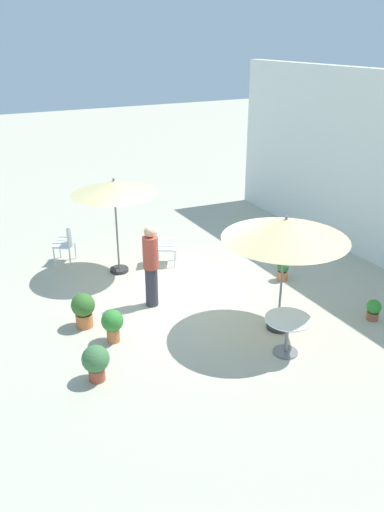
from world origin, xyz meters
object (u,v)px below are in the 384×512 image
(patio_chair_0, at_px, (163,244))
(potted_plant_4, at_px, (113,323))
(patio_umbrella_0, at_px, (114,188))
(patio_umbrella_1, at_px, (286,230))
(cafe_table_0, at_px, (287,329))
(potted_plant_2, at_px, (83,309))
(potted_plant_3, at_px, (283,270))
(standing_person, at_px, (151,265))
(patio_chair_1, at_px, (67,242))
(potted_plant_1, at_px, (374,309))
(potted_plant_0, at_px, (96,361))

(patio_chair_0, height_order, potted_plant_4, patio_chair_0)
(patio_umbrella_0, xyz_separation_m, patio_umbrella_1, (3.83, 1.85, -0.02))
(cafe_table_0, bearing_deg, potted_plant_2, -130.79)
(patio_chair_0, relative_size, potted_plant_3, 1.94)
(potted_plant_2, bearing_deg, standing_person, 96.96)
(patio_umbrella_0, distance_m, cafe_table_0, 5.04)
(patio_umbrella_1, distance_m, patio_chair_1, 5.85)
(potted_plant_1, bearing_deg, potted_plant_4, -108.63)
(potted_plant_0, distance_m, potted_plant_1, 5.50)
(patio_chair_0, bearing_deg, patio_umbrella_1, 10.98)
(patio_umbrella_0, xyz_separation_m, potted_plant_1, (4.42, 3.72, -1.81))
(potted_plant_0, height_order, standing_person, standing_person)
(patio_chair_1, relative_size, potted_plant_1, 2.18)
(potted_plant_1, height_order, potted_plant_2, potted_plant_2)
(potted_plant_3, distance_m, potted_plant_4, 4.35)
(patio_umbrella_1, height_order, potted_plant_1, patio_umbrella_1)
(potted_plant_3, bearing_deg, potted_plant_0, -72.04)
(patio_umbrella_1, bearing_deg, potted_plant_2, -118.41)
(patio_chair_0, distance_m, potted_plant_3, 2.97)
(cafe_table_0, xyz_separation_m, potted_plant_4, (-1.77, -2.60, -0.12))
(patio_umbrella_0, xyz_separation_m, standing_person, (1.86, 0.06, -1.14))
(potted_plant_0, xyz_separation_m, standing_person, (-1.90, 1.80, 0.55))
(patio_umbrella_1, bearing_deg, potted_plant_0, -91.01)
(potted_plant_0, relative_size, standing_person, 0.36)
(potted_plant_2, bearing_deg, patio_umbrella_0, 144.77)
(cafe_table_0, xyz_separation_m, potted_plant_2, (-2.52, -2.92, -0.11))
(patio_chair_0, bearing_deg, potted_plant_0, -37.65)
(potted_plant_3, distance_m, standing_person, 3.21)
(patio_chair_1, distance_m, potted_plant_2, 3.19)
(patio_umbrella_0, height_order, standing_person, patio_umbrella_0)
(patio_umbrella_0, height_order, potted_plant_1, patio_umbrella_0)
(patio_umbrella_1, bearing_deg, potted_plant_1, 72.24)
(potted_plant_1, relative_size, potted_plant_3, 0.91)
(patio_chair_0, bearing_deg, standing_person, -30.47)
(potted_plant_1, bearing_deg, cafe_table_0, -86.39)
(cafe_table_0, height_order, potted_plant_2, cafe_table_0)
(cafe_table_0, relative_size, potted_plant_2, 1.16)
(patio_umbrella_0, height_order, potted_plant_4, patio_umbrella_0)
(patio_chair_1, bearing_deg, patio_umbrella_1, 29.44)
(potted_plant_1, xyz_separation_m, potted_plant_2, (-2.38, -5.16, 0.16))
(cafe_table_0, relative_size, potted_plant_0, 1.27)
(potted_plant_0, bearing_deg, patio_umbrella_0, 155.18)
(patio_umbrella_1, xyz_separation_m, potted_plant_2, (-1.78, -3.30, -1.64))
(standing_person, bearing_deg, cafe_table_0, 27.71)
(cafe_table_0, bearing_deg, patio_chair_0, -175.46)
(potted_plant_2, height_order, standing_person, standing_person)
(potted_plant_4, xyz_separation_m, standing_person, (-0.93, 1.18, 0.54))
(standing_person, bearing_deg, potted_plant_2, -83.04)
(potted_plant_0, xyz_separation_m, potted_plant_4, (-0.97, 0.62, 0.01))
(patio_chair_0, xyz_separation_m, patio_chair_1, (-1.16, -2.05, 0.03))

